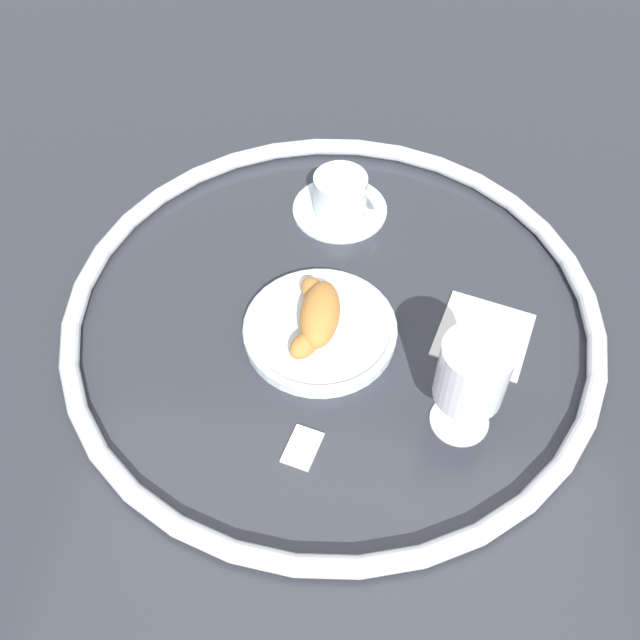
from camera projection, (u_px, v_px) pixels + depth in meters
ground_plane at (333, 317)px, 0.94m from camera, size 2.20×2.20×0.00m
table_chrome_rim at (333, 311)px, 0.93m from camera, size 0.68×0.68×0.02m
pastry_plate at (320, 329)px, 0.92m from camera, size 0.19×0.19×0.02m
croissant_large at (317, 315)px, 0.90m from camera, size 0.14×0.06×0.04m
coffee_cup_near at (341, 197)px, 1.04m from camera, size 0.14×0.14×0.06m
juice_glass_left at (472, 375)px, 0.77m from camera, size 0.08×0.08×0.14m
sugar_packet at (302, 447)px, 0.82m from camera, size 0.06×0.05×0.01m
folded_napkin at (484, 334)px, 0.92m from camera, size 0.13×0.13×0.01m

